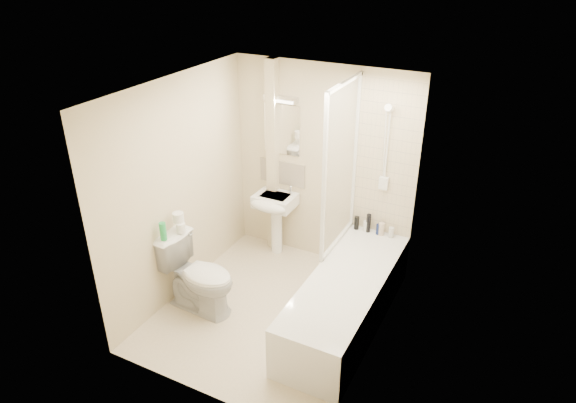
% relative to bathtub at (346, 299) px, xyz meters
% --- Properties ---
extents(floor, '(2.50, 2.50, 0.00)m').
position_rel_bathtub_xyz_m(floor, '(-0.75, -0.20, -0.29)').
color(floor, beige).
rests_on(floor, ground).
extents(wall_back, '(2.20, 0.02, 2.40)m').
position_rel_bathtub_xyz_m(wall_back, '(-0.75, 1.05, 0.91)').
color(wall_back, beige).
rests_on(wall_back, ground).
extents(wall_left, '(0.02, 2.50, 2.40)m').
position_rel_bathtub_xyz_m(wall_left, '(-1.85, -0.20, 0.91)').
color(wall_left, beige).
rests_on(wall_left, ground).
extents(wall_right, '(0.02, 2.50, 2.40)m').
position_rel_bathtub_xyz_m(wall_right, '(0.35, -0.20, 0.91)').
color(wall_right, beige).
rests_on(wall_right, ground).
extents(ceiling, '(2.20, 2.50, 0.02)m').
position_rel_bathtub_xyz_m(ceiling, '(-0.75, -0.20, 2.11)').
color(ceiling, white).
rests_on(ceiling, wall_back).
extents(tile_back, '(0.70, 0.01, 1.75)m').
position_rel_bathtub_xyz_m(tile_back, '(0.00, 1.04, 1.14)').
color(tile_back, beige).
rests_on(tile_back, wall_back).
extents(tile_right, '(0.01, 2.10, 1.75)m').
position_rel_bathtub_xyz_m(tile_right, '(0.34, 0.00, 1.14)').
color(tile_right, beige).
rests_on(tile_right, wall_right).
extents(pipe_boxing, '(0.12, 0.12, 2.40)m').
position_rel_bathtub_xyz_m(pipe_boxing, '(-1.37, 0.99, 0.91)').
color(pipe_boxing, beige).
rests_on(pipe_boxing, ground).
extents(splashback, '(0.60, 0.02, 0.30)m').
position_rel_bathtub_xyz_m(splashback, '(-1.27, 1.04, 0.74)').
color(splashback, beige).
rests_on(splashback, wall_back).
extents(mirror, '(0.46, 0.01, 0.60)m').
position_rel_bathtub_xyz_m(mirror, '(-1.27, 1.04, 1.29)').
color(mirror, white).
rests_on(mirror, wall_back).
extents(strip_light, '(0.42, 0.07, 0.07)m').
position_rel_bathtub_xyz_m(strip_light, '(-1.27, 1.02, 1.66)').
color(strip_light, silver).
rests_on(strip_light, wall_back).
extents(bathtub, '(0.70, 2.10, 0.55)m').
position_rel_bathtub_xyz_m(bathtub, '(0.00, 0.00, 0.00)').
color(bathtub, white).
rests_on(bathtub, ground).
extents(shower_screen, '(0.04, 0.92, 1.80)m').
position_rel_bathtub_xyz_m(shower_screen, '(-0.35, 0.60, 1.16)').
color(shower_screen, white).
rests_on(shower_screen, bathtub).
extents(shower_fixture, '(0.10, 0.16, 0.99)m').
position_rel_bathtub_xyz_m(shower_fixture, '(-0.00, 0.99, 1.26)').
color(shower_fixture, silver).
rests_on(shower_fixture, wall_back).
extents(pedestal_sink, '(0.48, 0.46, 0.92)m').
position_rel_bathtub_xyz_m(pedestal_sink, '(-1.27, 0.81, 0.36)').
color(pedestal_sink, white).
rests_on(pedestal_sink, ground).
extents(bottle_black_a, '(0.06, 0.06, 0.16)m').
position_rel_bathtub_xyz_m(bottle_black_a, '(-0.26, 0.96, 0.34)').
color(bottle_black_a, black).
rests_on(bottle_black_a, bathtub).
extents(bottle_white_a, '(0.06, 0.06, 0.13)m').
position_rel_bathtub_xyz_m(bottle_white_a, '(-0.15, 0.96, 0.32)').
color(bottle_white_a, silver).
rests_on(bottle_white_a, bathtub).
extents(bottle_black_b, '(0.05, 0.05, 0.22)m').
position_rel_bathtub_xyz_m(bottle_black_b, '(-0.12, 0.96, 0.37)').
color(bottle_black_b, black).
rests_on(bottle_black_b, bathtub).
extents(bottle_blue, '(0.06, 0.06, 0.13)m').
position_rel_bathtub_xyz_m(bottle_blue, '(0.00, 0.96, 0.32)').
color(bottle_blue, navy).
rests_on(bottle_blue, bathtub).
extents(bottle_cream, '(0.07, 0.07, 0.15)m').
position_rel_bathtub_xyz_m(bottle_cream, '(0.04, 0.96, 0.34)').
color(bottle_cream, '#C7B199').
rests_on(bottle_cream, bathtub).
extents(bottle_white_b, '(0.06, 0.06, 0.12)m').
position_rel_bathtub_xyz_m(bottle_white_b, '(0.15, 0.96, 0.32)').
color(bottle_white_b, silver).
rests_on(bottle_white_b, bathtub).
extents(toilet, '(0.57, 0.88, 0.84)m').
position_rel_bathtub_xyz_m(toilet, '(-1.47, -0.48, 0.13)').
color(toilet, white).
rests_on(toilet, ground).
extents(toilet_roll_lower, '(0.10, 0.10, 0.10)m').
position_rel_bathtub_xyz_m(toilet_roll_lower, '(-1.70, -0.41, 0.60)').
color(toilet_roll_lower, white).
rests_on(toilet_roll_lower, toilet).
extents(toilet_roll_upper, '(0.11, 0.11, 0.10)m').
position_rel_bathtub_xyz_m(toilet_roll_upper, '(-1.74, -0.39, 0.70)').
color(toilet_roll_upper, white).
rests_on(toilet_roll_upper, toilet_roll_lower).
extents(green_bottle, '(0.07, 0.07, 0.19)m').
position_rel_bathtub_xyz_m(green_bottle, '(-1.76, -0.61, 0.65)').
color(green_bottle, green).
rests_on(green_bottle, toilet).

